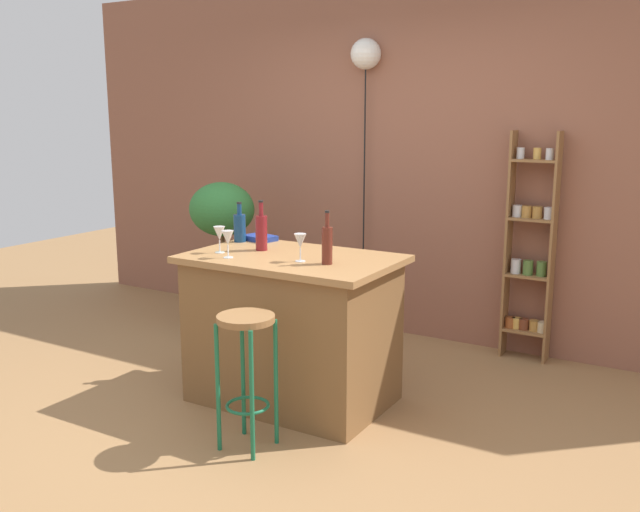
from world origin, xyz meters
TOP-DOWN VIEW (x-y plane):
  - ground at (0.00, 0.00)m, footprint 12.00×12.00m
  - back_wall at (0.00, 1.95)m, footprint 6.40×0.10m
  - kitchen_counter at (0.00, 0.30)m, footprint 1.26×0.80m
  - bar_stool at (0.13, -0.35)m, footprint 0.31×0.31m
  - spice_shelf at (1.05, 1.80)m, footprint 0.33×0.15m
  - plant_stool at (-1.24, 1.20)m, footprint 0.34×0.34m
  - potted_plant at (-1.24, 1.20)m, footprint 0.54×0.48m
  - bottle_vinegar at (-0.26, 0.35)m, footprint 0.07×0.07m
  - bottle_wine_red at (0.30, 0.21)m, footprint 0.06×0.06m
  - bottle_sauce_amber at (-0.55, 0.52)m, footprint 0.08×0.08m
  - wine_glass_left at (0.13, 0.19)m, footprint 0.07×0.07m
  - wine_glass_center at (-0.30, 0.06)m, footprint 0.07×0.07m
  - wine_glass_right at (-0.43, 0.15)m, footprint 0.07×0.07m
  - cookbook at (-0.46, 0.62)m, footprint 0.24×0.19m
  - pendant_globe_light at (-0.30, 1.84)m, footprint 0.24×0.24m

SIDE VIEW (x-z plane):
  - ground at x=0.00m, z-range 0.00..0.00m
  - plant_stool at x=-1.24m, z-range 0.00..0.45m
  - kitchen_counter at x=0.00m, z-range 0.00..0.93m
  - bar_stool at x=0.13m, z-range 0.17..0.90m
  - spice_shelf at x=1.05m, z-range -0.03..1.62m
  - cookbook at x=-0.46m, z-range 0.92..0.96m
  - potted_plant at x=-1.24m, z-range 0.58..1.36m
  - bottle_sauce_amber at x=-0.55m, z-range 0.89..1.16m
  - bottle_wine_red at x=0.30m, z-range 0.89..1.19m
  - wine_glass_left at x=0.13m, z-range 0.96..1.12m
  - wine_glass_center at x=-0.30m, z-range 0.96..1.12m
  - wine_glass_right at x=-0.43m, z-range 0.96..1.12m
  - bottle_vinegar at x=-0.26m, z-range 0.88..1.20m
  - back_wall at x=0.00m, z-range 0.00..2.80m
  - pendant_globe_light at x=-0.30m, z-range 1.02..3.35m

